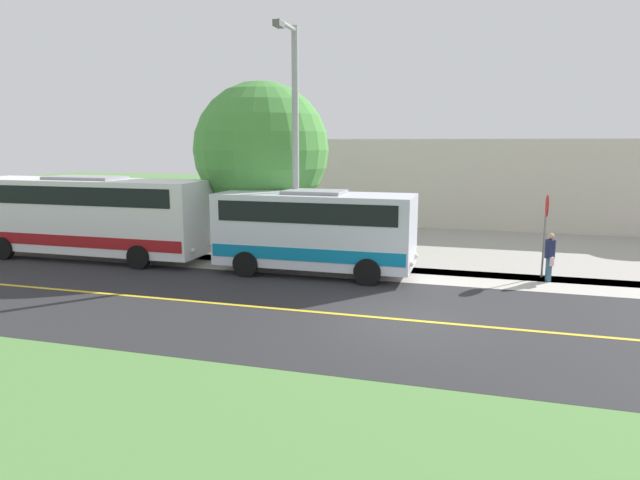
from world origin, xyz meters
The scene contains 12 objects.
ground_plane centered at (0.00, 0.00, 0.00)m, with size 120.00×120.00×0.00m, color #548442.
road_surface centered at (0.00, 0.00, 0.00)m, with size 8.00×100.00×0.01m, color #28282B.
sidewalk centered at (-5.20, 0.00, 0.00)m, with size 2.40×100.00×0.01m, color #B2ADA3.
parking_lot_surface centered at (-12.40, 3.00, 0.00)m, with size 14.00×36.00×0.01m, color #9E9991.
road_centre_line centered at (0.00, 0.00, 0.01)m, with size 0.16×100.00×0.00m, color gold.
shuttle_bus_front centered at (-4.49, -3.90, 1.64)m, with size 2.63×7.09×2.98m.
transit_bus_rear centered at (-4.56, -13.47, 1.81)m, with size 2.77×10.19×3.31m.
pedestrian_with_bags centered at (-5.58, 4.04, 0.88)m, with size 0.72×0.34×1.65m.
stop_sign centered at (-6.10, 3.90, 1.96)m, with size 0.76×0.07×2.88m.
street_light_pole centered at (-4.89, -4.76, 4.73)m, with size 1.97×0.24×8.63m.
tree_curbside centered at (-7.40, -7.06, 4.33)m, with size 5.54×5.54×7.11m.
commercial_building centered at (-21.40, 1.82, 2.41)m, with size 10.00×23.03×4.82m, color beige.
Camera 1 is at (14.19, 1.73, 4.63)m, focal length 31.23 mm.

